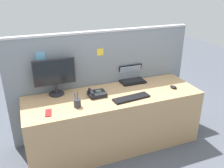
# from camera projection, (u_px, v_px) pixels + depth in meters

# --- Properties ---
(ground_plane) EXTENTS (10.00, 10.00, 0.00)m
(ground_plane) POSITION_uv_depth(u_px,v_px,m) (113.00, 143.00, 3.17)
(ground_plane) COLOR #4C515B
(desk) EXTENTS (2.12, 0.70, 0.71)m
(desk) POSITION_uv_depth(u_px,v_px,m) (113.00, 120.00, 3.03)
(desk) COLOR tan
(desk) RESTS_ON ground_plane
(cubicle_divider) EXTENTS (2.42, 0.08, 1.41)m
(cubicle_divider) POSITION_uv_depth(u_px,v_px,m) (103.00, 83.00, 3.22)
(cubicle_divider) COLOR gray
(cubicle_divider) RESTS_ON ground_plane
(desktop_monitor) EXTENTS (0.49, 0.18, 0.44)m
(desktop_monitor) POSITION_uv_depth(u_px,v_px,m) (55.00, 74.00, 2.80)
(desktop_monitor) COLOR #232328
(desktop_monitor) RESTS_ON desk
(laptop) EXTENTS (0.33, 0.25, 0.22)m
(laptop) POSITION_uv_depth(u_px,v_px,m) (131.00, 77.00, 3.26)
(laptop) COLOR black
(laptop) RESTS_ON desk
(desk_phone) EXTENTS (0.20, 0.17, 0.08)m
(desk_phone) POSITION_uv_depth(u_px,v_px,m) (96.00, 94.00, 2.84)
(desk_phone) COLOR black
(desk_phone) RESTS_ON desk
(keyboard_main) EXTENTS (0.46, 0.17, 0.02)m
(keyboard_main) POSITION_uv_depth(u_px,v_px,m) (131.00, 98.00, 2.78)
(keyboard_main) COLOR black
(keyboard_main) RESTS_ON desk
(computer_mouse_right_hand) EXTENTS (0.08, 0.11, 0.03)m
(computer_mouse_right_hand) POSITION_uv_depth(u_px,v_px,m) (173.00, 87.00, 3.05)
(computer_mouse_right_hand) COLOR black
(computer_mouse_right_hand) RESTS_ON desk
(pen_cup) EXTENTS (0.08, 0.08, 0.18)m
(pen_cup) POSITION_uv_depth(u_px,v_px,m) (77.00, 103.00, 2.59)
(pen_cup) COLOR #333338
(pen_cup) RESTS_ON desk
(cell_phone_red_case) EXTENTS (0.09, 0.16, 0.01)m
(cell_phone_red_case) POSITION_uv_depth(u_px,v_px,m) (48.00, 113.00, 2.48)
(cell_phone_red_case) COLOR #B22323
(cell_phone_red_case) RESTS_ON desk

